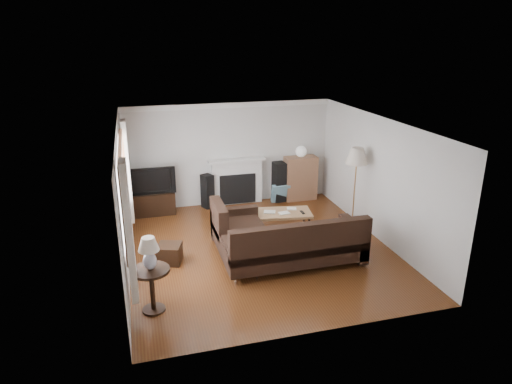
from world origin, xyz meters
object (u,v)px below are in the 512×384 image
object	(u,v)px
coffee_table	(282,222)
bookshelf	(300,178)
side_table	(152,290)
floor_lamp	(354,190)
tv_stand	(152,203)
sectional_sofa	(294,242)

from	to	relation	value
coffee_table	bookshelf	bearing A→B (deg)	68.62
coffee_table	side_table	world-z (taller)	side_table
bookshelf	side_table	distance (m)	5.69
side_table	coffee_table	bearing A→B (deg)	38.45
coffee_table	floor_lamp	size ratio (longest dim) A/B	0.66
tv_stand	bookshelf	distance (m)	3.73
bookshelf	floor_lamp	bearing A→B (deg)	-78.89
tv_stand	floor_lamp	bearing A→B (deg)	-26.56
bookshelf	side_table	world-z (taller)	bookshelf
bookshelf	coffee_table	size ratio (longest dim) A/B	0.93
tv_stand	sectional_sofa	distance (m)	4.01
bookshelf	sectional_sofa	world-z (taller)	bookshelf
tv_stand	side_table	distance (m)	4.07
floor_lamp	side_table	bearing A→B (deg)	-155.29
sectional_sofa	side_table	distance (m)	2.71
tv_stand	sectional_sofa	size ratio (longest dim) A/B	0.38
tv_stand	bookshelf	size ratio (longest dim) A/B	0.95
floor_lamp	tv_stand	bearing A→B (deg)	153.44
bookshelf	sectional_sofa	xyz separation A→B (m)	(-1.35, -3.28, -0.11)
tv_stand	coffee_table	size ratio (longest dim) A/B	0.89
floor_lamp	side_table	world-z (taller)	floor_lamp
sectional_sofa	coffee_table	distance (m)	1.46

